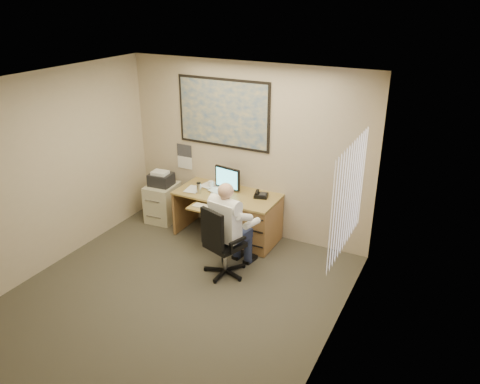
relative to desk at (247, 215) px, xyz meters
The scene contains 8 objects.
room_shell 2.11m from the desk, 95.40° to the right, with size 4.00×4.50×2.70m.
desk is the anchor object (origin of this frame).
world_map 1.60m from the desk, 150.15° to the left, with size 1.56×0.03×1.06m, color #1E4C93.
wall_calendar 1.51m from the desk, 165.64° to the left, with size 0.28×0.01×0.42m, color white.
window_blinds 2.37m from the desk, 31.52° to the right, with size 0.06×1.40×1.30m, color white, non-canonical shape.
filing_cabinet 1.60m from the desk, behind, with size 0.50×0.58×0.89m.
office_chair 1.02m from the desk, 81.19° to the right, with size 0.77×0.77×1.03m.
person 0.96m from the desk, 81.42° to the right, with size 0.57×0.81×1.34m, color white, non-canonical shape.
Camera 1 is at (3.02, -3.90, 3.63)m, focal length 35.00 mm.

